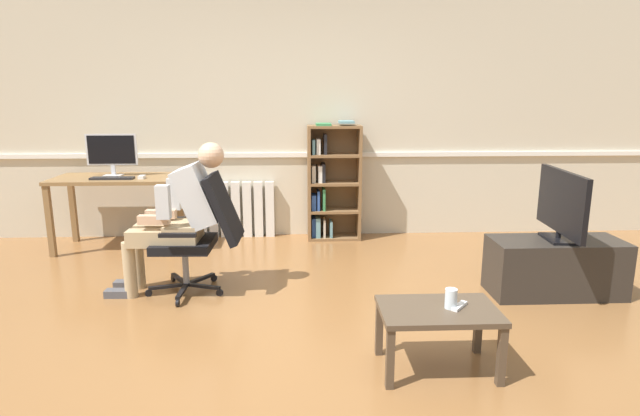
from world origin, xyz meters
TOP-DOWN VIEW (x-y plane):
  - ground_plane at (0.00, 0.00)m, footprint 18.00×18.00m
  - back_wall at (0.00, 2.65)m, footprint 12.00×0.13m
  - computer_desk at (-1.89, 2.15)m, footprint 1.23×0.63m
  - imac_monitor at (-1.93, 2.23)m, footprint 0.51×0.14m
  - keyboard at (-1.87, 2.01)m, footprint 0.42×0.12m
  - computer_mouse at (-1.59, 2.03)m, footprint 0.06×0.10m
  - bookshelf at (0.34, 2.44)m, footprint 0.58×0.29m
  - radiator at (-0.72, 2.54)m, footprint 0.85×0.08m
  - office_chair at (-0.80, 0.86)m, footprint 0.78×0.61m
  - person_seated at (-0.98, 0.87)m, footprint 0.98×0.40m
  - tv_stand at (2.04, 0.69)m, footprint 1.04×0.43m
  - tv_screen at (2.04, 0.69)m, footprint 0.22×0.83m
  - coffee_table at (0.78, -0.43)m, footprint 0.68×0.44m
  - drinking_glass at (0.85, -0.43)m, footprint 0.07×0.07m
  - spare_remote at (0.90, -0.42)m, footprint 0.12×0.14m

SIDE VIEW (x-z plane):
  - ground_plane at x=0.00m, z-range 0.00..0.00m
  - tv_stand at x=2.04m, z-range 0.00..0.46m
  - radiator at x=-0.72m, z-range 0.00..0.63m
  - coffee_table at x=0.78m, z-range 0.13..0.52m
  - spare_remote at x=0.90m, z-range 0.39..0.40m
  - drinking_glass at x=0.85m, z-range 0.39..0.50m
  - office_chair at x=-0.80m, z-range 0.04..1.02m
  - bookshelf at x=0.34m, z-range -0.03..1.27m
  - computer_desk at x=-1.89m, z-range 0.27..1.02m
  - person_seated at x=-0.98m, z-range 0.04..1.27m
  - tv_screen at x=2.04m, z-range 0.47..1.02m
  - keyboard at x=-1.87m, z-range 0.76..0.78m
  - computer_mouse at x=-1.59m, z-range 0.76..0.79m
  - imac_monitor at x=-1.93m, z-range 0.79..1.22m
  - back_wall at x=0.00m, z-range 0.00..2.70m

